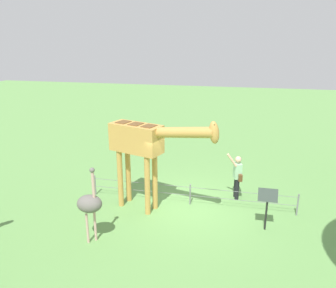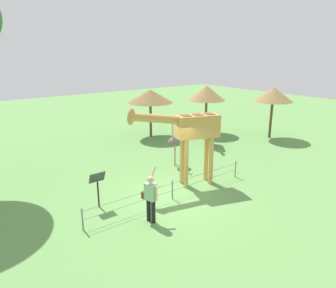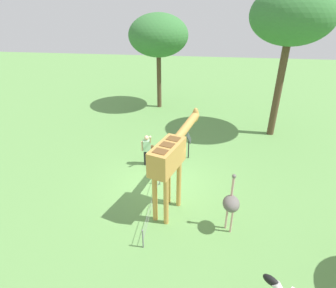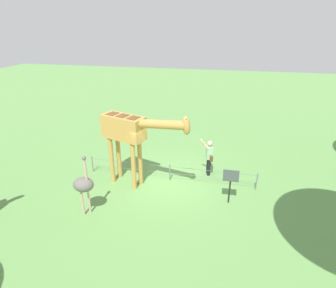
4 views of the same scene
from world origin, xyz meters
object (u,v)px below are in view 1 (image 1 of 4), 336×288
Objects in this scene: ostrich at (90,204)px; info_sign at (267,201)px; visitor at (237,175)px; giraffe at (144,144)px.

ostrich is 1.70× the size of info_sign.
info_sign is at bearing -64.67° from visitor.
info_sign is (4.80, 1.70, -0.23)m from ostrich.
visitor is 1.33× the size of info_sign.
visitor is at bearing 115.33° from info_sign.
visitor is at bearing 26.67° from giraffe.
ostrich is (-0.93, -2.14, -1.11)m from giraffe.
giraffe reaches higher than ostrich.
ostrich is (-3.89, -3.63, 0.27)m from visitor.
giraffe is 2.78× the size of info_sign.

